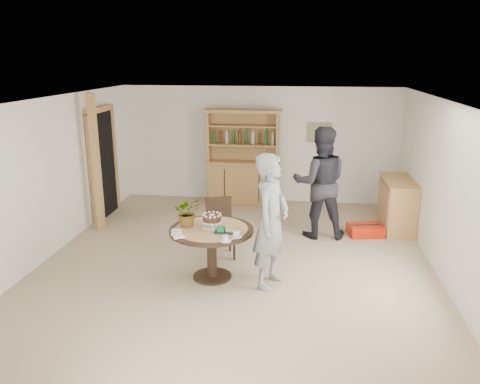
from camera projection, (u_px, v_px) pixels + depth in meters
name	position (u px, v px, depth m)	size (l,w,h in m)	color
ground	(235.00, 265.00, 7.23)	(7.00, 7.00, 0.00)	tan
room_shell	(235.00, 154.00, 6.75)	(6.04, 7.04, 2.52)	white
doorway	(103.00, 162.00, 9.21)	(0.13, 1.10, 2.18)	black
pine_post	(96.00, 164.00, 8.38)	(0.12, 0.12, 2.50)	#AC8248
hutch	(243.00, 172.00, 10.16)	(1.62, 0.54, 2.04)	tan
sideboard	(397.00, 204.00, 8.64)	(0.54, 1.26, 0.94)	tan
dining_table	(212.00, 239.00, 6.66)	(1.20, 1.20, 0.76)	black
dining_chair	(220.00, 223.00, 7.47)	(0.54, 0.54, 0.95)	black
birthday_cake	(212.00, 219.00, 6.63)	(0.30, 0.30, 0.20)	white
flower_vase	(188.00, 212.00, 6.65)	(0.38, 0.33, 0.42)	#3F7233
gift_tray	(225.00, 230.00, 6.46)	(0.30, 0.20, 0.08)	black
coffee_cup_a	(237.00, 234.00, 6.29)	(0.15, 0.15, 0.09)	white
coffee_cup_b	(226.00, 239.00, 6.14)	(0.15, 0.15, 0.08)	white
napkins	(177.00, 234.00, 6.37)	(0.24, 0.33, 0.03)	white
teen_boy	(271.00, 221.00, 6.36)	(0.69, 0.45, 1.88)	gray
adult_person	(320.00, 183.00, 8.14)	(0.96, 0.75, 1.97)	black
red_suitcase	(365.00, 230.00, 8.39)	(0.67, 0.52, 0.21)	red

